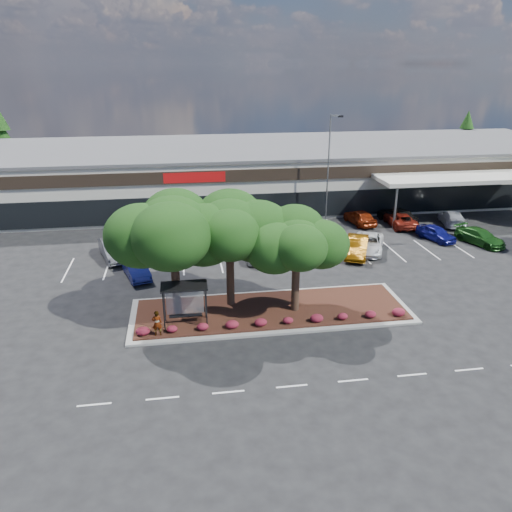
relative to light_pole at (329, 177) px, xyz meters
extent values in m
plane|color=black|center=(-6.97, -22.14, -4.78)|extent=(160.00, 160.00, 0.00)
cube|color=beige|center=(-6.97, 11.86, -1.78)|extent=(80.00, 20.00, 6.00)
cube|color=#575759|center=(-6.97, 11.86, 1.32)|extent=(80.40, 20.40, 0.30)
cube|color=black|center=(-6.97, 1.81, 0.02)|extent=(80.00, 0.25, 1.20)
cube|color=black|center=(-6.97, 1.81, -3.18)|extent=(60.00, 0.18, 2.60)
cube|color=red|center=(-12.97, 1.74, 0.02)|extent=(6.00, 0.12, 1.00)
cube|color=beige|center=(13.03, -0.64, -0.38)|extent=(16.00, 5.00, 0.40)
cylinder|color=slate|center=(6.03, -2.64, -2.68)|extent=(0.24, 0.24, 4.20)
cube|color=#979792|center=(-8.97, -18.14, -4.71)|extent=(18.00, 6.00, 0.15)
cube|color=#442217|center=(-8.97, -18.14, -4.58)|extent=(17.20, 5.20, 0.12)
cube|color=silver|center=(-18.97, -26.14, -4.78)|extent=(1.60, 0.12, 0.01)
cube|color=silver|center=(-15.77, -26.14, -4.78)|extent=(1.60, 0.12, 0.01)
cube|color=silver|center=(-12.57, -26.14, -4.78)|extent=(1.60, 0.12, 0.01)
cube|color=silver|center=(-9.37, -26.14, -4.78)|extent=(1.60, 0.12, 0.01)
cube|color=silver|center=(-6.17, -26.14, -4.78)|extent=(1.60, 0.12, 0.01)
cube|color=silver|center=(-2.97, -26.14, -4.78)|extent=(1.60, 0.12, 0.01)
cube|color=silver|center=(0.23, -26.14, -4.78)|extent=(1.60, 0.12, 0.01)
cube|color=silver|center=(-23.47, -8.64, -4.78)|extent=(0.12, 5.00, 0.01)
cube|color=silver|center=(-20.47, -8.64, -4.78)|extent=(0.12, 5.00, 0.01)
cube|color=silver|center=(-17.47, -8.64, -4.78)|extent=(0.12, 5.00, 0.01)
cube|color=silver|center=(-14.47, -8.64, -4.78)|extent=(0.12, 5.00, 0.01)
cube|color=silver|center=(-11.47, -8.64, -4.78)|extent=(0.12, 5.00, 0.01)
cube|color=silver|center=(-8.47, -8.64, -4.78)|extent=(0.12, 5.00, 0.01)
cube|color=silver|center=(-5.47, -8.64, -4.78)|extent=(0.12, 5.00, 0.01)
cube|color=silver|center=(-2.47, -8.64, -4.78)|extent=(0.12, 5.00, 0.01)
cube|color=silver|center=(0.53, -8.64, -4.78)|extent=(0.12, 5.00, 0.01)
cube|color=silver|center=(3.53, -8.64, -4.78)|extent=(0.12, 5.00, 0.01)
cube|color=silver|center=(6.53, -8.64, -4.78)|extent=(0.12, 5.00, 0.01)
cube|color=silver|center=(9.53, -8.64, -4.78)|extent=(0.12, 5.00, 0.01)
cylinder|color=black|center=(-15.72, -18.69, -3.27)|extent=(0.08, 0.08, 2.50)
cylinder|color=black|center=(-13.22, -18.69, -3.27)|extent=(0.08, 0.08, 2.50)
cylinder|color=black|center=(-15.72, -19.99, -3.27)|extent=(0.08, 0.08, 2.50)
cylinder|color=black|center=(-13.22, -19.99, -3.27)|extent=(0.08, 0.08, 2.50)
cube|color=black|center=(-14.47, -19.34, -1.98)|extent=(2.75, 1.55, 0.10)
cube|color=silver|center=(-14.47, -18.69, -3.15)|extent=(2.30, 0.03, 2.00)
cube|color=black|center=(-14.47, -19.09, -4.07)|extent=(2.00, 0.35, 0.06)
cone|color=#103B11|center=(-36.97, 23.86, 0.22)|extent=(4.40, 4.40, 10.00)
cone|color=#103B11|center=(27.03, 21.86, -0.28)|extent=(3.96, 3.96, 9.00)
imported|color=#594C47|center=(-16.13, -20.44, -3.74)|extent=(0.59, 0.40, 1.58)
cube|color=#979792|center=(-0.10, -0.03, -4.58)|extent=(0.50, 0.50, 0.40)
cylinder|color=slate|center=(-0.10, -0.03, 0.78)|extent=(0.14, 0.14, 10.33)
cube|color=slate|center=(0.34, 0.09, 5.80)|extent=(0.93, 0.45, 0.14)
cube|color=black|center=(0.82, 0.22, 5.73)|extent=(0.51, 0.41, 0.18)
imported|color=navy|center=(-18.02, -10.89, -4.10)|extent=(2.60, 4.38, 1.36)
imported|color=slate|center=(-20.15, -6.66, -3.98)|extent=(3.05, 5.14, 1.60)
imported|color=maroon|center=(-10.98, -6.19, -4.03)|extent=(2.13, 4.55, 1.51)
imported|color=silver|center=(-8.39, -8.29, -3.93)|extent=(2.29, 5.11, 1.70)
imported|color=white|center=(1.34, -8.25, -4.07)|extent=(4.26, 5.67, 1.43)
imported|color=#6E3E04|center=(0.01, -9.06, -3.98)|extent=(3.50, 5.16, 1.61)
imported|color=navy|center=(8.48, -6.38, -4.11)|extent=(2.76, 4.26, 1.35)
imported|color=#1A4D16|center=(11.87, -7.97, -4.11)|extent=(3.45, 5.05, 1.36)
imported|color=white|center=(-17.14, -0.32, -3.98)|extent=(2.45, 4.89, 1.60)
imported|color=silver|center=(-16.92, -1.48, -4.00)|extent=(4.16, 5.86, 1.58)
imported|color=#205521|center=(-11.95, -2.76, -4.08)|extent=(2.27, 4.45, 1.40)
imported|color=#1E5027|center=(-7.42, -3.93, -4.07)|extent=(3.04, 5.39, 1.42)
imported|color=black|center=(-3.33, -3.75, -4.06)|extent=(3.78, 5.68, 1.45)
imported|color=maroon|center=(3.27, -0.69, -4.03)|extent=(2.47, 4.64, 1.50)
imported|color=maroon|center=(7.03, -1.88, -4.10)|extent=(2.60, 5.04, 1.36)
imported|color=black|center=(7.19, -0.75, -3.98)|extent=(3.11, 5.07, 1.61)
imported|color=silver|center=(12.33, -2.29, -4.09)|extent=(3.11, 5.14, 1.39)
camera|label=1|loc=(-14.33, -46.60, 10.32)|focal=35.00mm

